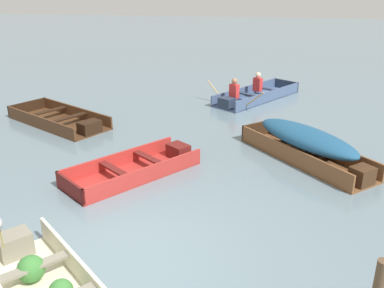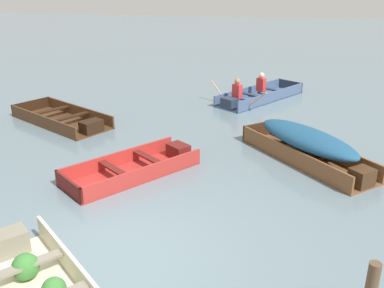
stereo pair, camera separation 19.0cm
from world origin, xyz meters
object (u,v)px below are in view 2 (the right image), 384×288
(skiff_wooden_brown_near_moored, at_px, (308,143))
(rowboat_slate_blue_with_crew, at_px, (256,96))
(skiff_dark_varnish_mid_moored, at_px, (64,120))
(dinghy_cream_foreground, at_px, (39,286))
(skiff_red_far_moored, at_px, (137,167))

(skiff_wooden_brown_near_moored, bearing_deg, rowboat_slate_blue_with_crew, 105.73)
(skiff_wooden_brown_near_moored, relative_size, skiff_dark_varnish_mid_moored, 0.95)
(dinghy_cream_foreground, distance_m, skiff_red_far_moored, 3.83)
(skiff_dark_varnish_mid_moored, xyz_separation_m, skiff_red_far_moored, (2.99, -2.69, 0.00))
(dinghy_cream_foreground, relative_size, skiff_dark_varnish_mid_moored, 0.83)
(skiff_red_far_moored, bearing_deg, skiff_wooden_brown_near_moored, 19.95)
(rowboat_slate_blue_with_crew, bearing_deg, skiff_red_far_moored, -109.83)
(skiff_dark_varnish_mid_moored, height_order, rowboat_slate_blue_with_crew, rowboat_slate_blue_with_crew)
(skiff_dark_varnish_mid_moored, bearing_deg, dinghy_cream_foreground, -66.04)
(dinghy_cream_foreground, bearing_deg, skiff_wooden_brown_near_moored, 54.67)
(skiff_dark_varnish_mid_moored, bearing_deg, skiff_wooden_brown_near_moored, -12.21)
(dinghy_cream_foreground, xyz_separation_m, skiff_red_far_moored, (0.09, 3.83, -0.04))
(skiff_dark_varnish_mid_moored, bearing_deg, skiff_red_far_moored, -41.99)
(dinghy_cream_foreground, height_order, skiff_red_far_moored, dinghy_cream_foreground)
(skiff_wooden_brown_near_moored, bearing_deg, dinghy_cream_foreground, -125.33)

